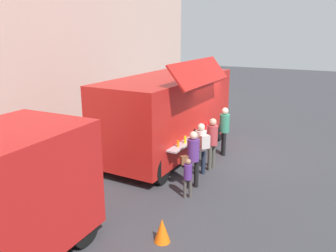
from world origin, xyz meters
The scene contains 10 objects.
ground_plane centered at (0.00, 0.00, 0.00)m, with size 60.00×60.00×0.00m, color #38383D.
curb_strip centered at (-4.72, 4.67, 0.07)m, with size 28.00×1.60×0.15m, color #9E998E.
food_truck_main centered at (-0.72, 2.05, 1.57)m, with size 6.30×3.23×3.53m.
traffic_cone_orange centered at (-5.78, -0.27, 0.28)m, with size 0.36×0.36×0.55m, color orange.
trash_bin centered at (2.97, 4.37, 0.47)m, with size 0.60×0.60×0.93m, color #2F5B39.
customer_front_ordering centered at (-1.47, 0.11, 1.03)m, with size 0.36×0.35×1.73m.
customer_mid_with_backpack centered at (-2.06, 0.26, 1.03)m, with size 0.51×0.53×1.68m.
customer_rear_waiting centered at (-3.02, 0.16, 1.01)m, with size 0.50×0.49×1.71m.
customer_extra_browsing centered at (0.05, 0.17, 1.06)m, with size 0.36×0.36×1.77m.
child_near_queue centered at (-3.67, 0.03, 0.68)m, with size 0.23×0.23×1.14m.
Camera 1 is at (-11.65, -3.28, 4.49)m, focal length 36.99 mm.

